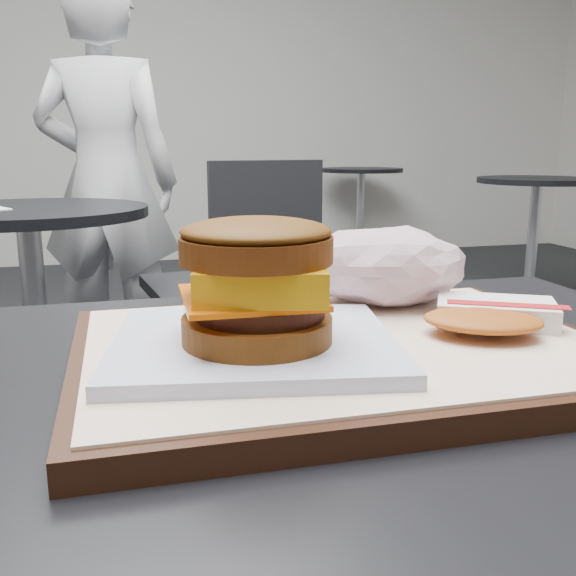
# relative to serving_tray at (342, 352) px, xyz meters

# --- Properties ---
(serving_tray) EXTENTS (0.38, 0.28, 0.02)m
(serving_tray) POSITION_rel_serving_tray_xyz_m (0.00, 0.00, 0.00)
(serving_tray) COLOR black
(serving_tray) RESTS_ON customer_table
(breakfast_sandwich) EXTENTS (0.22, 0.20, 0.09)m
(breakfast_sandwich) POSITION_rel_serving_tray_xyz_m (-0.07, -0.02, 0.05)
(breakfast_sandwich) COLOR white
(breakfast_sandwich) RESTS_ON serving_tray
(hash_brown) EXTENTS (0.13, 0.12, 0.02)m
(hash_brown) POSITION_rel_serving_tray_xyz_m (0.12, -0.00, 0.02)
(hash_brown) COLOR white
(hash_brown) RESTS_ON serving_tray
(crumpled_wrapper) EXTENTS (0.15, 0.12, 0.07)m
(crumpled_wrapper) POSITION_rel_serving_tray_xyz_m (0.07, 0.10, 0.04)
(crumpled_wrapper) COLOR silver
(crumpled_wrapper) RESTS_ON serving_tray
(neighbor_table) EXTENTS (0.70, 0.70, 0.75)m
(neighbor_table) POSITION_rel_serving_tray_xyz_m (-0.41, 1.60, -0.23)
(neighbor_table) COLOR black
(neighbor_table) RESTS_ON ground
(neighbor_chair) EXTENTS (0.63, 0.47, 0.88)m
(neighbor_chair) POSITION_rel_serving_tray_xyz_m (0.21, 1.69, -0.27)
(neighbor_chair) COLOR #99999E
(neighbor_chair) RESTS_ON ground
(patron) EXTENTS (0.66, 0.53, 1.57)m
(patron) POSITION_rel_serving_tray_xyz_m (-0.19, 2.29, 0.01)
(patron) COLOR silver
(patron) RESTS_ON ground
(bg_table_near) EXTENTS (0.66, 0.66, 0.75)m
(bg_table_near) POSITION_rel_serving_tray_xyz_m (2.14, 2.75, -0.22)
(bg_table_near) COLOR black
(bg_table_near) RESTS_ON ground
(bg_table_far) EXTENTS (0.66, 0.66, 0.75)m
(bg_table_far) POSITION_rel_serving_tray_xyz_m (1.74, 4.45, -0.22)
(bg_table_far) COLOR black
(bg_table_far) RESTS_ON ground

